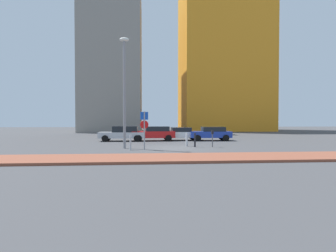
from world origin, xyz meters
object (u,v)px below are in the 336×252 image
Objects in this scene: parking_meter at (212,136)px; parked_car_silver at (123,133)px; street_lamp at (124,85)px; traffic_bollard_mid at (187,140)px; traffic_bollard_far at (195,140)px; parked_car_red at (154,133)px; parked_car_white at (181,133)px; parked_car_blue at (211,133)px; traffic_bollard_near at (130,143)px; parking_sign_post at (144,126)px.

parked_car_silver is at bearing 138.58° from parking_meter.
street_lamp is 7.60× the size of traffic_bollard_mid.
traffic_bollard_far reaches higher than traffic_bollard_mid.
parked_car_red is 8.56m from street_lamp.
traffic_bollard_far is at bearing -88.32° from parked_car_white.
parked_car_blue is at bearing -2.39° from parked_car_red.
parking_meter is at bearing 3.79° from street_lamp.
traffic_bollard_near is at bearing -159.54° from traffic_bollard_far.
parked_car_blue is at bearing -0.75° from parked_car_silver.
parked_car_silver is 7.98m from traffic_bollard_mid.
parking_sign_post is 1.54m from traffic_bollard_near.
traffic_bollard_far is at bearing 22.00° from parking_sign_post.
parked_car_blue is 3.87× the size of traffic_bollard_far.
parked_car_white is 3.80× the size of traffic_bollard_far.
parked_car_silver is at bearing 134.49° from traffic_bollard_mid.
parked_car_red is at bearing 2.29° from parked_car_silver.
traffic_bollard_near is at bearing -81.70° from parked_car_silver.
parking_sign_post reaches higher than traffic_bollard_mid.
traffic_bollard_mid is at bearing -45.51° from parked_car_silver.
parked_car_silver is at bearing -177.71° from parked_car_red.
parking_sign_post reaches higher than parking_meter.
street_lamp is (-1.48, 1.01, 3.04)m from parking_sign_post.
parked_car_red is at bearing 112.94° from traffic_bollard_mid.
parking_meter is at bearing 15.16° from traffic_bollard_near.
street_lamp reaches higher than traffic_bollard_near.
parked_car_red is at bearing 114.42° from traffic_bollard_far.
parked_car_blue is at bearing 58.90° from traffic_bollard_mid.
traffic_bollard_near is at bearing -102.83° from parked_car_red.
street_lamp is 6.89m from traffic_bollard_far.
traffic_bollard_near is 5.24m from traffic_bollard_far.
parking_sign_post is at bearing -164.61° from parking_meter.
parked_car_blue is at bearing 40.04° from street_lamp.
parked_car_red is at bearing 77.17° from traffic_bollard_near.
parking_meter reaches higher than traffic_bollard_mid.
parking_meter is 6.51m from traffic_bollard_near.
traffic_bollard_far is (-1.36, 0.13, -0.30)m from parking_meter.
traffic_bollard_far is (0.53, -0.78, 0.01)m from traffic_bollard_mid.
parking_meter is (5.31, 1.46, -0.87)m from parking_sign_post.
parked_car_red is 6.32m from traffic_bollard_mid.
parked_car_silver is 8.13m from street_lamp.
parking_sign_post is at bearing -34.37° from street_lamp.
traffic_bollard_far is at bearing -55.54° from traffic_bollard_mid.
parked_car_white is at bearing 7.66° from parked_car_red.
parked_car_white is at bearing 61.86° from traffic_bollard_near.
parking_sign_post is at bearing -130.46° from parked_car_blue.
traffic_bollard_near is at bearing -149.22° from traffic_bollard_mid.
parked_car_red is at bearing 122.91° from parking_meter.
traffic_bollard_near is (-6.27, -1.70, -0.30)m from parking_meter.
parked_car_silver is at bearing 105.13° from parking_sign_post.
parked_car_white is at bearing 86.97° from traffic_bollard_mid.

